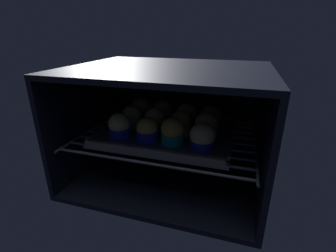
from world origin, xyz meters
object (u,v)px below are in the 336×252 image
(muffin_row0_col3, at_px, (202,137))
(muffin_row2_col3, at_px, (210,118))
(baking_tray, at_px, (168,133))
(muffin_row2_col1, at_px, (163,112))
(muffin_row1_col0, at_px, (132,117))
(muffin_row2_col2, at_px, (187,115))
(muffin_row1_col2, at_px, (181,123))
(muffin_row2_col0, at_px, (141,110))
(muffin_row1_col3, at_px, (206,126))
(muffin_row1_col1, at_px, (155,120))
(muffin_row0_col1, at_px, (147,130))
(muffin_row0_col2, at_px, (172,132))
(muffin_row0_col0, at_px, (119,127))

(muffin_row0_col3, distance_m, muffin_row2_col3, 0.16)
(baking_tray, distance_m, muffin_row2_col1, 0.11)
(muffin_row1_col0, bearing_deg, muffin_row2_col2, 26.63)
(muffin_row0_col3, relative_size, muffin_row1_col2, 0.97)
(muffin_row1_col2, bearing_deg, muffin_row2_col2, 91.47)
(muffin_row2_col0, xyz_separation_m, muffin_row2_col1, (0.08, 0.00, 0.00))
(muffin_row0_col3, distance_m, muffin_row1_col3, 0.08)
(muffin_row2_col1, bearing_deg, muffin_row1_col1, -88.98)
(muffin_row1_col1, bearing_deg, muffin_row2_col2, 45.06)
(muffin_row0_col3, height_order, muffin_row1_col3, muffin_row1_col3)
(muffin_row2_col3, bearing_deg, muffin_row2_col0, 179.74)
(muffin_row0_col3, xyz_separation_m, muffin_row1_col0, (-0.25, 0.08, 0.00))
(muffin_row1_col0, xyz_separation_m, muffin_row1_col1, (0.08, -0.00, 0.00))
(muffin_row0_col1, xyz_separation_m, muffin_row0_col2, (0.08, 0.00, 0.00))
(muffin_row0_col0, xyz_separation_m, muffin_row2_col2, (0.17, 0.17, -0.00))
(muffin_row1_col3, distance_m, muffin_row2_col0, 0.26)
(muffin_row1_col3, xyz_separation_m, muffin_row2_col3, (0.00, 0.08, -0.00))
(muffin_row0_col3, xyz_separation_m, muffin_row2_col1, (-0.17, 0.17, 0.00))
(muffin_row2_col1, bearing_deg, muffin_row0_col0, -115.21)
(muffin_row0_col1, relative_size, muffin_row0_col2, 0.92)
(muffin_row1_col3, bearing_deg, muffin_row2_col3, 89.50)
(baking_tray, relative_size, muffin_row1_col2, 5.40)
(muffin_row0_col0, distance_m, muffin_row1_col1, 0.12)
(muffin_row0_col1, height_order, muffin_row1_col3, muffin_row1_col3)
(muffin_row2_col2, bearing_deg, muffin_row1_col0, -153.37)
(muffin_row0_col0, height_order, muffin_row1_col3, muffin_row1_col3)
(baking_tray, bearing_deg, muffin_row0_col1, -115.32)
(muffin_row0_col1, relative_size, muffin_row2_col3, 0.99)
(muffin_row1_col1, distance_m, muffin_row1_col2, 0.09)
(muffin_row1_col1, relative_size, muffin_row2_col0, 0.99)
(muffin_row0_col0, relative_size, muffin_row0_col3, 1.04)
(muffin_row1_col2, distance_m, muffin_row2_col3, 0.11)
(muffin_row2_col1, bearing_deg, muffin_row2_col2, -1.15)
(muffin_row2_col0, bearing_deg, muffin_row2_col3, -0.26)
(muffin_row1_col1, distance_m, muffin_row2_col0, 0.12)
(muffin_row0_col1, height_order, muffin_row0_col3, muffin_row0_col3)
(muffin_row0_col2, distance_m, muffin_row1_col2, 0.08)
(muffin_row1_col0, bearing_deg, muffin_row2_col1, 46.73)
(muffin_row0_col0, xyz_separation_m, muffin_row0_col2, (0.16, 0.01, 0.00))
(muffin_row0_col2, bearing_deg, muffin_row1_col3, 42.92)
(muffin_row0_col0, relative_size, muffin_row1_col0, 0.95)
(muffin_row0_col3, bearing_deg, muffin_row2_col0, 146.65)
(muffin_row0_col1, bearing_deg, muffin_row0_col0, -177.00)
(muffin_row0_col3, height_order, muffin_row1_col2, muffin_row1_col2)
(baking_tray, xyz_separation_m, muffin_row2_col0, (-0.13, 0.08, 0.04))
(muffin_row0_col3, xyz_separation_m, muffin_row2_col2, (-0.08, 0.17, 0.00))
(muffin_row1_col1, distance_m, muffin_row2_col1, 0.09)
(baking_tray, xyz_separation_m, muffin_row1_col0, (-0.12, 0.00, 0.04))
(baking_tray, relative_size, muffin_row2_col1, 5.18)
(muffin_row0_col1, distance_m, muffin_row2_col2, 0.18)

